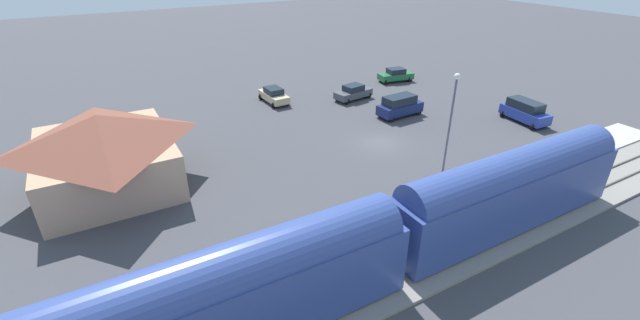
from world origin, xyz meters
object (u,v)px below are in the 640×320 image
at_px(passenger_train, 231,294).
at_px(pedestrian_on_platform, 511,167).
at_px(station_building, 105,150).
at_px(sedan_tan, 274,95).
at_px(light_pole_near_platform, 451,114).
at_px(sedan_charcoal, 353,92).
at_px(suv_blue, 525,111).
at_px(sedan_green, 396,75).
at_px(suv_navy, 400,106).

distance_m(passenger_train, pedestrian_on_platform, 23.21).
relative_size(station_building, sedan_tan, 2.49).
height_order(passenger_train, light_pole_near_platform, light_pole_near_platform).
bearing_deg(pedestrian_on_platform, sedan_charcoal, -0.65).
xyz_separation_m(station_building, pedestrian_on_platform, (-14.45, -26.21, -1.62)).
xyz_separation_m(sedan_charcoal, suv_blue, (-14.23, -11.26, 0.27)).
xyz_separation_m(sedan_green, suv_blue, (-17.45, -2.48, 0.27)).
xyz_separation_m(sedan_charcoal, suv_navy, (-6.77, -1.30, 0.27)).
height_order(station_building, suv_blue, station_building).
bearing_deg(pedestrian_on_platform, suv_blue, -57.16).
distance_m(station_building, suv_blue, 38.40).
distance_m(pedestrian_on_platform, suv_navy, 14.97).
height_order(station_building, pedestrian_on_platform, station_building).
bearing_deg(station_building, sedan_charcoal, -74.77).
bearing_deg(suv_navy, sedan_green, -36.85).
distance_m(sedan_charcoal, sedan_green, 9.35).
bearing_deg(sedan_green, suv_navy, 143.15).
height_order(passenger_train, suv_navy, passenger_train).
bearing_deg(sedan_charcoal, light_pole_near_platform, 168.26).
bearing_deg(sedan_tan, sedan_charcoal, -112.90).
height_order(sedan_charcoal, sedan_tan, same).
height_order(sedan_green, light_pole_near_platform, light_pole_near_platform).
bearing_deg(suv_navy, pedestrian_on_platform, 174.10).
xyz_separation_m(pedestrian_on_platform, light_pole_near_platform, (3.25, 3.58, 3.81)).
relative_size(sedan_green, sedan_tan, 1.04).
xyz_separation_m(sedan_charcoal, sedan_tan, (3.56, 8.42, 0.00)).
height_order(suv_navy, light_pole_near_platform, light_pole_near_platform).
xyz_separation_m(suv_navy, light_pole_near_platform, (-11.64, 5.12, 3.94)).
relative_size(sedan_green, suv_navy, 0.95).
bearing_deg(station_building, suv_navy, -89.09).
distance_m(pedestrian_on_platform, sedan_charcoal, 21.66).
height_order(station_building, suv_navy, station_building).
relative_size(sedan_charcoal, sedan_green, 1.00).
xyz_separation_m(station_building, suv_navy, (0.44, -27.75, -1.75)).
distance_m(pedestrian_on_platform, light_pole_near_platform, 6.15).
bearing_deg(suv_navy, station_building, 90.91).
xyz_separation_m(passenger_train, light_pole_near_platform, (6.80, -19.30, 2.23)).
bearing_deg(passenger_train, suv_navy, -52.95).
distance_m(sedan_charcoal, light_pole_near_platform, 19.26).
distance_m(passenger_train, station_building, 18.30).
xyz_separation_m(passenger_train, pedestrian_on_platform, (3.54, -22.88, -1.58)).
height_order(sedan_charcoal, suv_navy, suv_navy).
bearing_deg(sedan_tan, suv_blue, -132.11).
distance_m(station_building, light_pole_near_platform, 25.35).
height_order(suv_navy, suv_blue, same).
bearing_deg(pedestrian_on_platform, suv_navy, -5.90).
height_order(passenger_train, sedan_tan, passenger_train).
distance_m(suv_blue, light_pole_near_platform, 16.14).
bearing_deg(sedan_green, pedestrian_on_platform, 160.06).
bearing_deg(sedan_charcoal, suv_navy, -169.16).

